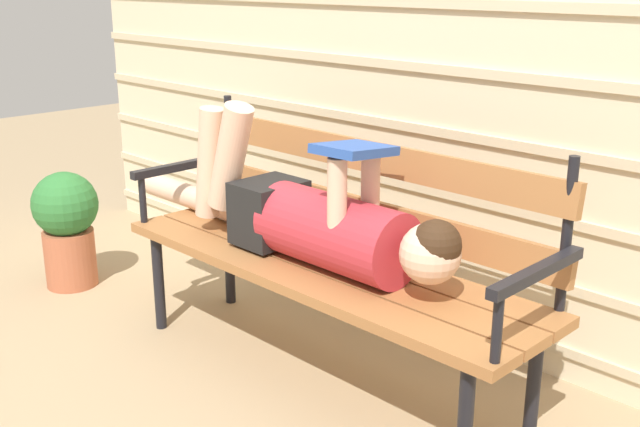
{
  "coord_description": "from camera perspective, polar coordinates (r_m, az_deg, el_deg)",
  "views": [
    {
      "loc": [
        1.77,
        -1.65,
        1.41
      ],
      "look_at": [
        0.0,
        0.12,
        0.63
      ],
      "focal_mm": 42.96,
      "sensor_mm": 36.0,
      "label": 1
    }
  ],
  "objects": [
    {
      "name": "park_bench",
      "position": [
        2.71,
        1.05,
        -2.3
      ],
      "size": [
        1.71,
        0.49,
        0.92
      ],
      "color": "#9E6638",
      "rests_on": "ground"
    },
    {
      "name": "ground_plane",
      "position": [
        2.8,
        -1.77,
        -12.82
      ],
      "size": [
        12.0,
        12.0,
        0.0
      ],
      "primitive_type": "plane",
      "color": "tan"
    },
    {
      "name": "potted_plant",
      "position": [
        3.74,
        -18.34,
        -0.7
      ],
      "size": [
        0.3,
        0.3,
        0.55
      ],
      "color": "#AD5B3D",
      "rests_on": "ground"
    },
    {
      "name": "house_siding",
      "position": [
        3.0,
        8.74,
        10.69
      ],
      "size": [
        4.63,
        0.08,
        2.14
      ],
      "color": "beige",
      "rests_on": "ground"
    },
    {
      "name": "reclining_person",
      "position": [
        2.67,
        -0.85,
        -0.26
      ],
      "size": [
        1.71,
        0.26,
        0.53
      ],
      "color": "#B72D38"
    }
  ]
}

